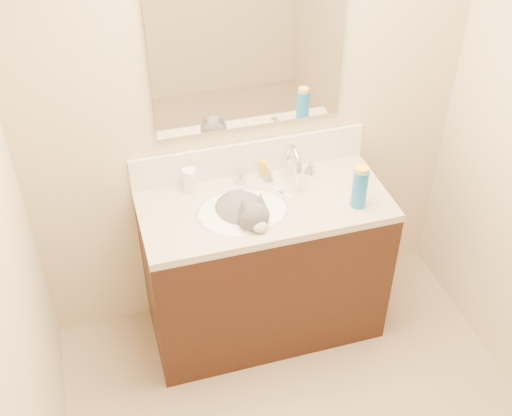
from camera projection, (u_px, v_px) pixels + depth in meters
room_shell at (361, 231)px, 1.94m from camera, size 2.24×2.54×2.52m
vanity_cabinet at (264, 271)px, 3.34m from camera, size 1.20×0.55×0.82m
counter_slab at (265, 206)px, 3.07m from camera, size 1.20×0.55×0.04m
basin at (243, 222)px, 3.06m from camera, size 0.45×0.36×0.14m
faucet at (292, 166)px, 3.15m from camera, size 0.28×0.20×0.21m
cat at (243, 216)px, 3.04m from camera, size 0.36×0.41×0.31m
backsplash at (250, 157)px, 3.20m from camera, size 1.20×0.02×0.18m
mirror at (249, 47)px, 2.83m from camera, size 0.90×0.02×0.80m
pill_bottle at (190, 180)px, 3.10m from camera, size 0.08×0.08×0.12m
pill_label at (190, 183)px, 3.11m from camera, size 0.07×0.07×0.04m
silver_jar at (241, 177)px, 3.17m from camera, size 0.06×0.06×0.07m
amber_bottle at (263, 168)px, 3.20m from camera, size 0.05×0.05×0.09m
toothbrush at (282, 192)px, 3.12m from camera, size 0.07×0.12×0.01m
toothbrush_head at (282, 192)px, 3.12m from camera, size 0.02×0.03×0.01m
spray_can at (360, 188)px, 2.99m from camera, size 0.09×0.09×0.20m
spray_cap at (362, 171)px, 2.92m from camera, size 0.08×0.08×0.04m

